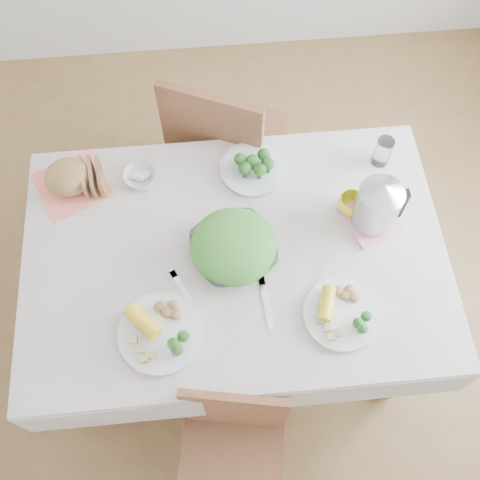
{
  "coord_description": "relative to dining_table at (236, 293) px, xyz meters",
  "views": [
    {
      "loc": [
        -0.06,
        -0.86,
        2.55
      ],
      "look_at": [
        0.02,
        0.02,
        0.82
      ],
      "focal_mm": 42.0,
      "sensor_mm": 36.0,
      "label": 1
    }
  ],
  "objects": [
    {
      "name": "floor",
      "position": [
        0.0,
        0.0,
        -0.38
      ],
      "size": [
        3.6,
        3.6,
        0.0
      ],
      "primitive_type": "plane",
      "color": "brown",
      "rests_on": "ground"
    },
    {
      "name": "dining_table",
      "position": [
        0.0,
        0.0,
        0.0
      ],
      "size": [
        1.4,
        0.9,
        0.75
      ],
      "primitive_type": "cube",
      "color": "brown",
      "rests_on": "floor"
    },
    {
      "name": "tablecloth",
      "position": [
        0.0,
        0.0,
        0.38
      ],
      "size": [
        1.5,
        1.0,
        0.01
      ],
      "primitive_type": "cube",
      "color": "beige",
      "rests_on": "dining_table"
    },
    {
      "name": "chair_near",
      "position": [
        -0.08,
        -0.68,
        0.09
      ],
      "size": [
        0.43,
        0.43,
        0.82
      ],
      "primitive_type": "cube",
      "rotation": [
        0.0,
        0.0,
        -0.19
      ],
      "color": "brown",
      "rests_on": "floor"
    },
    {
      "name": "chair_far",
      "position": [
        0.04,
        0.71,
        0.09
      ],
      "size": [
        0.59,
        0.59,
        0.98
      ],
      "primitive_type": "cube",
      "rotation": [
        0.0,
        0.0,
        2.72
      ],
      "color": "brown",
      "rests_on": "floor"
    },
    {
      "name": "salad_bowl",
      "position": [
        -0.01,
        -0.0,
        0.42
      ],
      "size": [
        0.36,
        0.36,
        0.07
      ],
      "primitive_type": "imported",
      "rotation": [
        0.0,
        0.0,
        0.32
      ],
      "color": "white",
      "rests_on": "tablecloth"
    },
    {
      "name": "dinner_plate_left",
      "position": [
        -0.27,
        -0.27,
        0.4
      ],
      "size": [
        0.37,
        0.37,
        0.02
      ],
      "primitive_type": "cylinder",
      "rotation": [
        0.0,
        0.0,
        0.37
      ],
      "color": "white",
      "rests_on": "tablecloth"
    },
    {
      "name": "dinner_plate_right",
      "position": [
        0.33,
        -0.27,
        0.4
      ],
      "size": [
        0.36,
        0.36,
        0.02
      ],
      "primitive_type": "cylinder",
      "rotation": [
        0.0,
        0.0,
        -0.67
      ],
      "color": "white",
      "rests_on": "tablecloth"
    },
    {
      "name": "broccoli_plate",
      "position": [
        0.1,
        0.34,
        0.4
      ],
      "size": [
        0.27,
        0.27,
        0.02
      ],
      "primitive_type": "cylinder",
      "rotation": [
        0.0,
        0.0,
        -0.07
      ],
      "color": "beige",
      "rests_on": "tablecloth"
    },
    {
      "name": "napkin",
      "position": [
        -0.59,
        0.34,
        0.39
      ],
      "size": [
        0.32,
        0.32,
        0.0
      ],
      "primitive_type": "cube",
      "rotation": [
        0.0,
        0.0,
        0.43
      ],
      "color": "#FF7860",
      "rests_on": "tablecloth"
    },
    {
      "name": "bread_loaf",
      "position": [
        -0.59,
        0.34,
        0.45
      ],
      "size": [
        0.19,
        0.18,
        0.1
      ],
      "primitive_type": "ellipsoid",
      "rotation": [
        0.0,
        0.0,
        0.13
      ],
      "color": "brown",
      "rests_on": "napkin"
    },
    {
      "name": "fruit_bowl",
      "position": [
        -0.33,
        0.34,
        0.41
      ],
      "size": [
        0.15,
        0.15,
        0.04
      ],
      "primitive_type": "imported",
      "rotation": [
        0.0,
        0.0,
        -0.24
      ],
      "color": "white",
      "rests_on": "tablecloth"
    },
    {
      "name": "yellow_mug",
      "position": [
        0.43,
        0.14,
        0.42
      ],
      "size": [
        0.13,
        0.13,
        0.08
      ],
      "primitive_type": "imported",
      "rotation": [
        0.0,
        0.0,
        -0.43
      ],
      "color": "yellow",
      "rests_on": "tablecloth"
    },
    {
      "name": "glass_tumbler",
      "position": [
        0.59,
        0.34,
        0.45
      ],
      "size": [
        0.08,
        0.08,
        0.12
      ],
      "primitive_type": "cylinder",
      "rotation": [
        0.0,
        0.0,
        0.4
      ],
      "color": "white",
      "rests_on": "tablecloth"
    },
    {
      "name": "pink_tray",
      "position": [
        0.51,
        0.08,
        0.4
      ],
      "size": [
        0.23,
        0.23,
        0.01
      ],
      "primitive_type": "cube",
      "rotation": [
        0.0,
        0.0,
        0.37
      ],
      "color": "pink",
      "rests_on": "tablecloth"
    },
    {
      "name": "electric_kettle",
      "position": [
        0.51,
        0.08,
        0.51
      ],
      "size": [
        0.17,
        0.17,
        0.22
      ],
      "primitive_type": "cylinder",
      "rotation": [
        0.0,
        0.0,
        -0.1
      ],
      "color": "#B2B5BA",
      "rests_on": "pink_tray"
    },
    {
      "name": "fork_left",
      "position": [
        -0.19,
        -0.13,
        0.39
      ],
      "size": [
        0.09,
        0.16,
        0.0
      ],
      "primitive_type": "cube",
      "rotation": [
        0.0,
        0.0,
        0.46
      ],
      "color": "silver",
      "rests_on": "tablecloth"
    },
    {
      "name": "fork_right",
      "position": [
        0.09,
        -0.2,
        0.39
      ],
      "size": [
        0.04,
        0.19,
        0.0
      ],
      "primitive_type": "cube",
      "rotation": [
        0.0,
        0.0,
        0.08
      ],
      "color": "silver",
      "rests_on": "tablecloth"
    }
  ]
}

